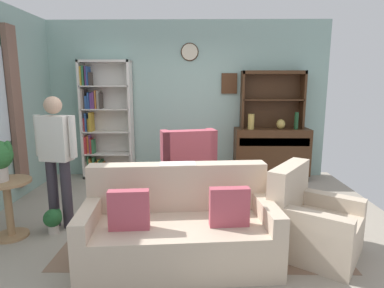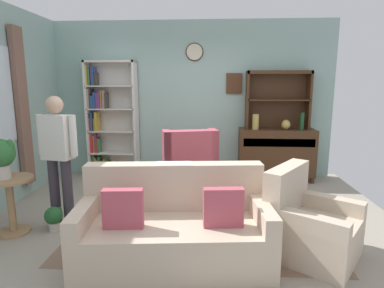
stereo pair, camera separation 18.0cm
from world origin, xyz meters
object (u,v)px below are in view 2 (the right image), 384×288
at_px(sideboard_hutch, 278,92).
at_px(bottle_wine, 302,121).
at_px(bookshelf, 108,120).
at_px(potted_plant_large, 0,156).
at_px(potted_plant_small, 54,217).
at_px(sideboard, 276,152).
at_px(vase_round, 286,125).
at_px(plant_stand, 10,200).
at_px(person_reading, 58,152).
at_px(couch_floral, 174,229).
at_px(armchair_floral, 309,227).
at_px(book_stack, 179,187).
at_px(coffee_table, 177,195).
at_px(wingback_chair, 188,172).
at_px(vase_tall, 256,122).

xyz_separation_m(sideboard_hutch, bottle_wine, (0.39, -0.20, -0.49)).
bearing_deg(bookshelf, bottle_wine, -2.91).
distance_m(potted_plant_large, potted_plant_small, 0.90).
bearing_deg(sideboard, potted_plant_small, -143.54).
distance_m(vase_round, potted_plant_large, 4.24).
bearing_deg(plant_stand, person_reading, 31.66).
relative_size(couch_floral, plant_stand, 2.84).
bearing_deg(bookshelf, armchair_floral, -42.91).
bearing_deg(bottle_wine, potted_plant_large, -150.00).
height_order(armchair_floral, plant_stand, armchair_floral).
height_order(bottle_wine, book_stack, bottle_wine).
bearing_deg(couch_floral, vase_round, 58.70).
bearing_deg(couch_floral, coffee_table, 94.14).
height_order(wingback_chair, potted_plant_small, wingback_chair).
distance_m(vase_tall, coffee_table, 2.27).
height_order(potted_plant_small, book_stack, book_stack).
bearing_deg(vase_tall, person_reading, -142.98).
bearing_deg(vase_tall, potted_plant_small, -140.68).
relative_size(sideboard_hutch, armchair_floral, 1.03).
bearing_deg(person_reading, coffee_table, 5.14).
bearing_deg(bookshelf, couch_floral, -61.60).
relative_size(armchair_floral, potted_plant_small, 3.74).
bearing_deg(armchair_floral, person_reading, 168.72).
bearing_deg(person_reading, potted_plant_large, -149.57).
relative_size(vase_round, coffee_table, 0.21).
bearing_deg(vase_round, wingback_chair, -151.18).
relative_size(potted_plant_large, coffee_table, 0.56).
distance_m(plant_stand, potted_plant_large, 0.52).
bearing_deg(potted_plant_large, couch_floral, -12.26).
xyz_separation_m(armchair_floral, coffee_table, (-1.39, 0.68, 0.06)).
xyz_separation_m(potted_plant_large, book_stack, (1.94, 0.37, -0.45)).
relative_size(sideboard_hutch, book_stack, 5.07).
xyz_separation_m(bottle_wine, wingback_chair, (-1.88, -0.87, -0.69)).
xyz_separation_m(vase_tall, potted_plant_small, (-2.59, -2.12, -0.89)).
relative_size(plant_stand, coffee_table, 0.82).
xyz_separation_m(vase_tall, vase_round, (0.52, 0.01, -0.05)).
xyz_separation_m(couch_floral, book_stack, (-0.03, 0.80, 0.16)).
height_order(vase_tall, couch_floral, vase_tall).
bearing_deg(person_reading, potted_plant_small, -96.78).
xyz_separation_m(sideboard_hutch, plant_stand, (-3.42, -2.41, -1.15)).
distance_m(wingback_chair, person_reading, 1.88).
relative_size(bookshelf, potted_plant_small, 7.34).
bearing_deg(couch_floral, armchair_floral, 7.24).
xyz_separation_m(sideboard, potted_plant_small, (-2.98, -2.20, -0.34)).
bearing_deg(vase_round, potted_plant_small, -145.53).
bearing_deg(vase_round, plant_stand, -147.80).
xyz_separation_m(sideboard, bottle_wine, (0.39, -0.09, 0.56)).
height_order(bookshelf, sideboard_hutch, bookshelf).
distance_m(sideboard_hutch, plant_stand, 4.34).
distance_m(bookshelf, vase_round, 3.16).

